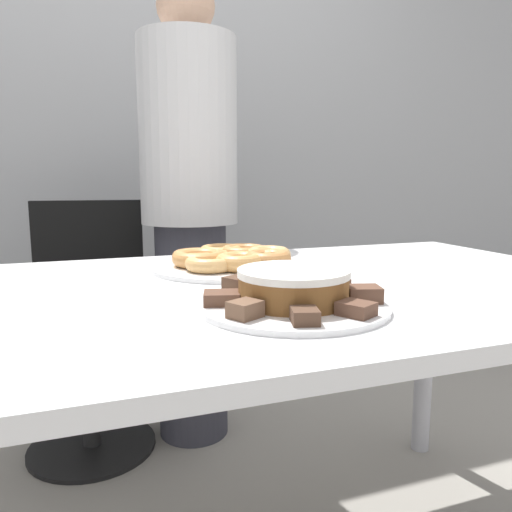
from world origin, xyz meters
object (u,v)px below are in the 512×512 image
plate_cake (293,306)px  plate_donuts (230,266)px  office_chair_left (89,333)px  frosted_cake (293,286)px  person_standing (190,206)px

plate_cake → plate_donuts: same height
office_chair_left → plate_donuts: size_ratio=2.20×
plate_cake → plate_donuts: bearing=88.2°
plate_donuts → frosted_cake: size_ratio=2.09×
person_standing → office_chair_left: (-0.36, 0.06, -0.45)m
plate_cake → plate_donuts: (0.01, 0.41, 0.00)m
plate_cake → frosted_cake: frosted_cake is taller
office_chair_left → frosted_cake: office_chair_left is taller
plate_cake → frosted_cake: 0.03m
person_standing → plate_donuts: (-0.03, -0.59, -0.12)m
person_standing → frosted_cake: 1.00m
plate_cake → frosted_cake: bearing=0.0°
plate_donuts → frosted_cake: bearing=-91.8°
plate_donuts → frosted_cake: (-0.01, -0.41, 0.03)m
person_standing → plate_donuts: 0.60m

